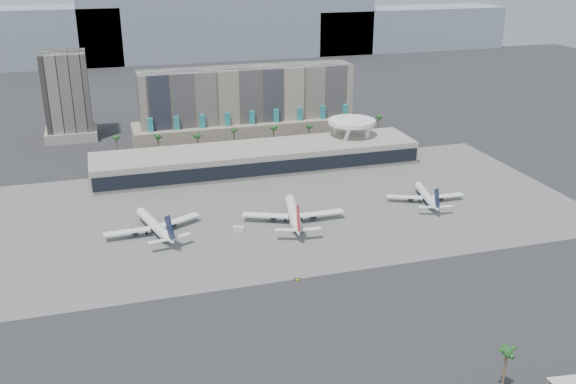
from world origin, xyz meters
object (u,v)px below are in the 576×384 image
object	(u,v)px
airliner_left	(154,225)
airliner_centre	(293,213)
service_vehicle_a	(239,229)
service_vehicle_b	(308,216)
airliner_right	(426,196)
taxiway_sign	(297,279)

from	to	relation	value
airliner_left	airliner_centre	xyz separation A→B (m)	(58.06, -5.37, 0.24)
service_vehicle_a	service_vehicle_b	distance (m)	32.40
airliner_centre	service_vehicle_b	world-z (taller)	airliner_centre
airliner_right	service_vehicle_a	xyz separation A→B (m)	(-89.65, -6.87, -2.13)
service_vehicle_a	airliner_right	bearing A→B (deg)	20.27
airliner_left	service_vehicle_a	bearing A→B (deg)	-28.65
airliner_left	taxiway_sign	size ratio (longest dim) A/B	19.08
airliner_left	taxiway_sign	distance (m)	70.57
airliner_left	service_vehicle_a	world-z (taller)	airliner_left
airliner_right	taxiway_sign	bearing A→B (deg)	-133.70
airliner_left	airliner_centre	bearing A→B (deg)	-20.19
taxiway_sign	airliner_centre	bearing A→B (deg)	86.53
airliner_centre	taxiway_sign	distance (m)	51.49
airliner_centre	taxiway_sign	bearing A→B (deg)	-94.13
service_vehicle_b	airliner_right	bearing A→B (deg)	20.23
service_vehicle_a	taxiway_sign	distance (m)	47.92
taxiway_sign	service_vehicle_a	bearing A→B (deg)	115.18
airliner_centre	taxiway_sign	xyz separation A→B (m)	(-13.78, -49.49, -3.46)
service_vehicle_a	taxiway_sign	xyz separation A→B (m)	(10.85, -46.68, -0.61)
airliner_centre	airliner_right	xyz separation A→B (m)	(65.01, 4.06, -0.72)
service_vehicle_b	taxiway_sign	xyz separation A→B (m)	(-21.13, -51.91, -0.31)
airliner_left	taxiway_sign	world-z (taller)	airliner_left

